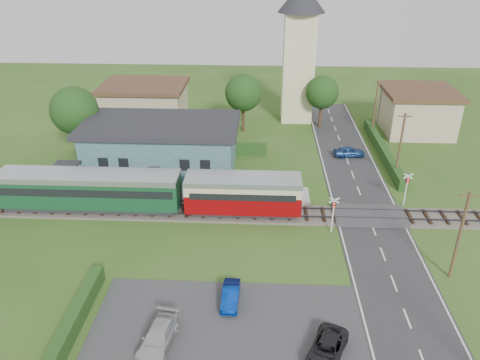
{
  "coord_description": "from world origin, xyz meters",
  "views": [
    {
      "loc": [
        0.4,
        -33.79,
        21.44
      ],
      "look_at": [
        -1.47,
        4.0,
        2.43
      ],
      "focal_mm": 35.0,
      "sensor_mm": 36.0,
      "label": 1
    }
  ],
  "objects_px": {
    "station_building": "(162,146)",
    "house_west": "(145,104)",
    "crossing_signal_near": "(333,209)",
    "pedestrian_near": "(239,183)",
    "crossing_signal_far": "(407,185)",
    "car_park_silver": "(158,337)",
    "church_tower": "(300,43)",
    "pedestrian_far": "(109,182)",
    "car_park_dark": "(327,349)",
    "train": "(54,189)",
    "car_park_blue": "(231,295)",
    "car_on_road": "(349,152)",
    "equipment_hut": "(67,177)",
    "house_east": "(417,110)"
  },
  "relations": [
    {
      "from": "station_building",
      "to": "crossing_signal_far",
      "type": "bearing_deg",
      "value": -15.63
    },
    {
      "from": "car_on_road",
      "to": "pedestrian_far",
      "type": "distance_m",
      "value": 26.41
    },
    {
      "from": "car_on_road",
      "to": "train",
      "type": "bearing_deg",
      "value": 108.98
    },
    {
      "from": "crossing_signal_near",
      "to": "pedestrian_near",
      "type": "xyz_separation_m",
      "value": [
        -8.07,
        5.96,
        -0.86
      ]
    },
    {
      "from": "car_park_blue",
      "to": "pedestrian_near",
      "type": "height_order",
      "value": "pedestrian_near"
    },
    {
      "from": "station_building",
      "to": "car_park_dark",
      "type": "xyz_separation_m",
      "value": [
        14.44,
        -24.86,
        -2.07
      ]
    },
    {
      "from": "crossing_signal_near",
      "to": "church_tower",
      "type": "bearing_deg",
      "value": 92.82
    },
    {
      "from": "house_east",
      "to": "car_park_silver",
      "type": "xyz_separation_m",
      "value": [
        -25.46,
        -37.49,
        -2.12
      ]
    },
    {
      "from": "house_east",
      "to": "crossing_signal_far",
      "type": "distance_m",
      "value": 20.64
    },
    {
      "from": "car_park_dark",
      "to": "train",
      "type": "bearing_deg",
      "value": 166.83
    },
    {
      "from": "house_east",
      "to": "crossing_signal_far",
      "type": "xyz_separation_m",
      "value": [
        -6.4,
        -19.61,
        -0.66
      ]
    },
    {
      "from": "car_park_dark",
      "to": "pedestrian_near",
      "type": "distance_m",
      "value": 20.36
    },
    {
      "from": "car_on_road",
      "to": "car_park_dark",
      "type": "distance_m",
      "value": 29.75
    },
    {
      "from": "crossing_signal_far",
      "to": "train",
      "type": "bearing_deg",
      "value": -175.65
    },
    {
      "from": "house_west",
      "to": "house_east",
      "type": "distance_m",
      "value": 35.01
    },
    {
      "from": "equipment_hut",
      "to": "crossing_signal_far",
      "type": "relative_size",
      "value": 0.78
    },
    {
      "from": "equipment_hut",
      "to": "car_park_blue",
      "type": "height_order",
      "value": "equipment_hut"
    },
    {
      "from": "church_tower",
      "to": "house_west",
      "type": "distance_m",
      "value": 21.55
    },
    {
      "from": "crossing_signal_far",
      "to": "car_park_dark",
      "type": "xyz_separation_m",
      "value": [
        -9.16,
        -18.25,
        -1.52
      ]
    },
    {
      "from": "house_west",
      "to": "car_park_blue",
      "type": "xyz_separation_m",
      "value": [
        13.57,
        -34.5,
        -2.19
      ]
    },
    {
      "from": "church_tower",
      "to": "car_park_blue",
      "type": "distance_m",
      "value": 39.25
    },
    {
      "from": "crossing_signal_near",
      "to": "pedestrian_near",
      "type": "height_order",
      "value": "crossing_signal_near"
    },
    {
      "from": "equipment_hut",
      "to": "car_on_road",
      "type": "distance_m",
      "value": 30.08
    },
    {
      "from": "equipment_hut",
      "to": "pedestrian_far",
      "type": "relative_size",
      "value": 1.52
    },
    {
      "from": "equipment_hut",
      "to": "pedestrian_near",
      "type": "xyz_separation_m",
      "value": [
        16.33,
        0.35,
        -0.47
      ]
    },
    {
      "from": "crossing_signal_far",
      "to": "pedestrian_far",
      "type": "height_order",
      "value": "crossing_signal_far"
    },
    {
      "from": "crossing_signal_far",
      "to": "car_park_dark",
      "type": "relative_size",
      "value": 0.85
    },
    {
      "from": "car_park_silver",
      "to": "station_building",
      "type": "bearing_deg",
      "value": 108.82
    },
    {
      "from": "house_east",
      "to": "car_on_road",
      "type": "height_order",
      "value": "house_east"
    },
    {
      "from": "crossing_signal_far",
      "to": "car_park_silver",
      "type": "distance_m",
      "value": 26.18
    },
    {
      "from": "equipment_hut",
      "to": "train",
      "type": "distance_m",
      "value": 3.23
    },
    {
      "from": "station_building",
      "to": "house_west",
      "type": "relative_size",
      "value": 1.48
    },
    {
      "from": "equipment_hut",
      "to": "car_park_dark",
      "type": "relative_size",
      "value": 0.66
    },
    {
      "from": "equipment_hut",
      "to": "crossing_signal_far",
      "type": "bearing_deg",
      "value": -1.46
    },
    {
      "from": "house_west",
      "to": "car_park_silver",
      "type": "height_order",
      "value": "house_west"
    },
    {
      "from": "crossing_signal_near",
      "to": "car_on_road",
      "type": "distance_m",
      "value": 16.26
    },
    {
      "from": "train",
      "to": "crossing_signal_far",
      "type": "xyz_separation_m",
      "value": [
        31.48,
        2.39,
        -0.04
      ]
    },
    {
      "from": "car_on_road",
      "to": "crossing_signal_far",
      "type": "bearing_deg",
      "value": -169.52
    },
    {
      "from": "house_west",
      "to": "crossing_signal_near",
      "type": "xyz_separation_m",
      "value": [
        21.4,
        -25.41,
        -0.65
      ]
    },
    {
      "from": "equipment_hut",
      "to": "crossing_signal_far",
      "type": "height_order",
      "value": "crossing_signal_far"
    },
    {
      "from": "church_tower",
      "to": "station_building",
      "type": "bearing_deg",
      "value": -131.41
    },
    {
      "from": "house_east",
      "to": "car_park_blue",
      "type": "height_order",
      "value": "house_east"
    },
    {
      "from": "crossing_signal_near",
      "to": "station_building",
      "type": "bearing_deg",
      "value": 145.19
    },
    {
      "from": "crossing_signal_near",
      "to": "car_park_silver",
      "type": "xyz_separation_m",
      "value": [
        -11.86,
        -13.09,
        -1.47
      ]
    },
    {
      "from": "crossing_signal_near",
      "to": "car_park_blue",
      "type": "bearing_deg",
      "value": -130.72
    },
    {
      "from": "church_tower",
      "to": "pedestrian_far",
      "type": "distance_m",
      "value": 31.08
    },
    {
      "from": "house_west",
      "to": "crossing_signal_near",
      "type": "relative_size",
      "value": 3.3
    },
    {
      "from": "house_east",
      "to": "car_park_silver",
      "type": "distance_m",
      "value": 45.37
    },
    {
      "from": "crossing_signal_far",
      "to": "car_park_dark",
      "type": "height_order",
      "value": "crossing_signal_far"
    },
    {
      "from": "equipment_hut",
      "to": "crossing_signal_near",
      "type": "bearing_deg",
      "value": -12.94
    }
  ]
}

